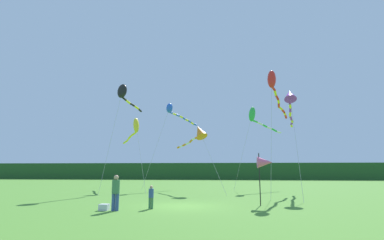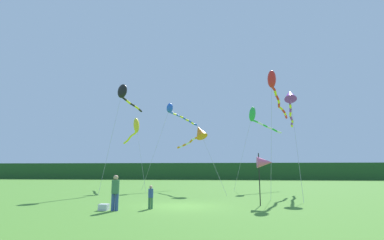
% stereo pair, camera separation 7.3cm
% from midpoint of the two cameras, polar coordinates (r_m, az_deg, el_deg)
% --- Properties ---
extents(ground_plane, '(120.00, 120.00, 0.00)m').
position_cam_midpoint_polar(ground_plane, '(17.53, -2.13, -16.74)').
color(ground_plane, '#4C842D').
extents(distant_treeline, '(108.00, 3.27, 3.44)m').
position_cam_midpoint_polar(distant_treeline, '(62.29, 3.54, -10.11)').
color(distant_treeline, '#234C23').
rests_on(distant_treeline, ground).
extents(person_adult, '(0.40, 0.40, 1.83)m').
position_cam_midpoint_polar(person_adult, '(16.04, -15.04, -13.40)').
color(person_adult, '#334C8C').
rests_on(person_adult, ground).
extents(person_child, '(0.28, 0.28, 1.26)m').
position_cam_midpoint_polar(person_child, '(16.44, -8.25, -14.65)').
color(person_child, '#3F724C').
rests_on(person_child, ground).
extents(cooler_box, '(0.48, 0.43, 0.33)m').
position_cam_midpoint_polar(cooler_box, '(16.45, -17.17, -16.22)').
color(cooler_box, silver).
rests_on(cooler_box, ground).
extents(banner_flag_pole, '(0.90, 0.70, 3.11)m').
position_cam_midpoint_polar(banner_flag_pole, '(18.16, 14.12, -8.23)').
color(banner_flag_pole, black).
rests_on(banner_flag_pole, ground).
extents(kite_green, '(6.03, 4.84, 9.09)m').
position_cam_midpoint_polar(kite_green, '(32.94, 12.37, 0.60)').
color(kite_green, '#B2B2B2').
rests_on(kite_green, ground).
extents(kite_red, '(3.35, 8.20, 10.39)m').
position_cam_midpoint_polar(kite_red, '(25.82, 15.91, 6.35)').
color(kite_red, '#B2B2B2').
rests_on(kite_red, ground).
extents(kite_blue, '(5.26, 6.80, 9.96)m').
position_cam_midpoint_polar(kite_blue, '(34.34, -3.87, 1.84)').
color(kite_blue, '#B2B2B2').
rests_on(kite_blue, ground).
extents(kite_yellow, '(4.84, 7.37, 7.73)m').
position_cam_midpoint_polar(kite_yellow, '(31.72, -11.35, -1.57)').
color(kite_yellow, '#B2B2B2').
rests_on(kite_yellow, ground).
extents(kite_orange, '(5.09, 6.08, 6.50)m').
position_cam_midpoint_polar(kite_orange, '(27.44, 1.22, -2.53)').
color(kite_orange, '#B2B2B2').
rests_on(kite_orange, ground).
extents(kite_purple, '(2.32, 11.04, 9.13)m').
position_cam_midpoint_polar(kite_purple, '(26.76, 18.84, 3.86)').
color(kite_purple, '#B2B2B2').
rests_on(kite_purple, ground).
extents(kite_black, '(1.77, 6.23, 10.33)m').
position_cam_midpoint_polar(kite_black, '(28.78, -13.48, 5.18)').
color(kite_black, '#B2B2B2').
rests_on(kite_black, ground).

